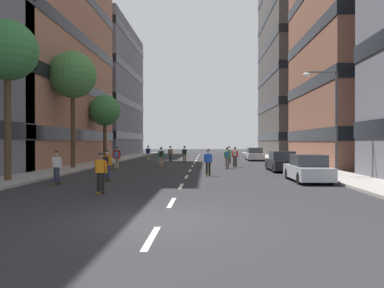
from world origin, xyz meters
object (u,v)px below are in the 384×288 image
(parked_car_far, at_px, (282,162))
(skater_3, at_px, (170,153))
(skater_4, at_px, (107,163))
(parked_car_mid, at_px, (308,169))
(street_tree_far, at_px, (105,111))
(skater_5, at_px, (116,157))
(skater_7, at_px, (208,161))
(skater_6, at_px, (118,155))
(skater_0, at_px, (148,152))
(skater_11, at_px, (185,153))
(street_tree_mid, at_px, (7,52))
(parked_car_near, at_px, (255,155))
(skater_2, at_px, (57,166))
(street_tree_near, at_px, (73,76))
(skater_9, at_px, (235,156))
(skater_12, at_px, (101,171))
(streetlamp_right, at_px, (330,111))
(skater_10, at_px, (229,154))
(skater_8, at_px, (227,156))
(skater_1, at_px, (161,156))

(parked_car_far, bearing_deg, skater_3, 129.77)
(parked_car_far, relative_size, skater_4, 2.47)
(parked_car_mid, relative_size, street_tree_far, 0.62)
(skater_5, bearing_deg, skater_7, -35.44)
(skater_6, bearing_deg, skater_0, 82.55)
(skater_11, bearing_deg, street_tree_mid, -113.64)
(parked_car_far, distance_m, skater_6, 14.78)
(parked_car_near, relative_size, skater_2, 2.47)
(street_tree_far, bearing_deg, skater_3, 3.69)
(street_tree_near, bearing_deg, skater_6, 54.11)
(skater_9, relative_size, skater_12, 1.00)
(parked_car_mid, relative_size, streetlamp_right, 0.68)
(skater_11, bearing_deg, skater_9, -54.83)
(skater_3, relative_size, skater_9, 1.00)
(skater_0, relative_size, skater_7, 1.00)
(street_tree_mid, height_order, skater_11, street_tree_mid)
(parked_car_far, xyz_separation_m, skater_7, (-5.55, -3.92, 0.29))
(parked_car_far, xyz_separation_m, skater_2, (-13.48, -9.13, 0.29))
(parked_car_mid, height_order, skater_11, skater_11)
(street_tree_mid, height_order, street_tree_far, street_tree_mid)
(skater_2, relative_size, skater_10, 1.00)
(parked_car_far, bearing_deg, street_tree_mid, -153.16)
(parked_car_mid, height_order, skater_6, skater_6)
(skater_6, xyz_separation_m, skater_8, (9.83, -2.70, 0.00))
(street_tree_near, distance_m, skater_2, 12.94)
(street_tree_near, height_order, street_tree_mid, street_tree_near)
(street_tree_near, xyz_separation_m, skater_1, (6.91, 2.34, -6.59))
(skater_3, bearing_deg, skater_12, -91.64)
(parked_car_far, bearing_deg, skater_7, -144.78)
(skater_7, bearing_deg, skater_5, 144.56)
(parked_car_mid, distance_m, skater_9, 12.00)
(streetlamp_right, xyz_separation_m, skater_3, (-11.53, 16.42, -3.12))
(streetlamp_right, distance_m, skater_4, 13.90)
(parked_car_near, relative_size, skater_6, 2.47)
(skater_1, relative_size, skater_5, 1.00)
(parked_car_mid, bearing_deg, skater_1, 130.61)
(parked_car_near, height_order, skater_2, skater_2)
(skater_0, relative_size, skater_10, 1.00)
(street_tree_near, bearing_deg, parked_car_near, 40.69)
(street_tree_mid, xyz_separation_m, skater_3, (6.98, 19.81, -6.13))
(skater_9, bearing_deg, parked_car_mid, -74.63)
(parked_car_far, height_order, skater_12, skater_12)
(parked_car_near, bearing_deg, skater_3, -155.65)
(parked_car_mid, xyz_separation_m, street_tree_far, (-16.51, 18.28, 4.81))
(street_tree_near, xyz_separation_m, skater_3, (6.98, 9.88, -6.59))
(skater_11, bearing_deg, parked_car_near, 30.22)
(skater_3, height_order, skater_9, same)
(parked_car_mid, height_order, skater_5, skater_5)
(parked_car_near, bearing_deg, skater_6, -142.90)
(parked_car_near, relative_size, skater_0, 2.47)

